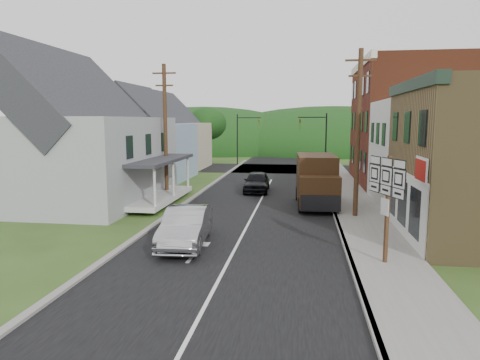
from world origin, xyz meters
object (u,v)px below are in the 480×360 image
at_px(delivery_van, 317,181).
at_px(route_sign_cluster, 387,194).
at_px(dark_sedan, 257,182).
at_px(warning_sign, 386,201).
at_px(silver_sedan, 186,227).

height_order(delivery_van, route_sign_cluster, route_sign_cluster).
xyz_separation_m(dark_sedan, delivery_van, (4.22, -4.86, 0.85)).
bearing_deg(dark_sedan, delivery_van, -50.42).
relative_size(dark_sedan, warning_sign, 1.73).
relative_size(delivery_van, route_sign_cluster, 1.47).
relative_size(silver_sedan, delivery_van, 0.85).
distance_m(silver_sedan, route_sign_cluster, 8.22).
bearing_deg(warning_sign, route_sign_cluster, -111.19).
xyz_separation_m(silver_sedan, delivery_van, (5.75, 9.28, 0.80)).
xyz_separation_m(route_sign_cluster, warning_sign, (0.68, 3.65, -0.91)).
relative_size(silver_sedan, dark_sedan, 1.11).
distance_m(route_sign_cluster, warning_sign, 3.82).
bearing_deg(route_sign_cluster, dark_sedan, 91.26).
xyz_separation_m(delivery_van, route_sign_cluster, (2.12, -10.78, 1.08)).
bearing_deg(route_sign_cluster, warning_sign, 58.58).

